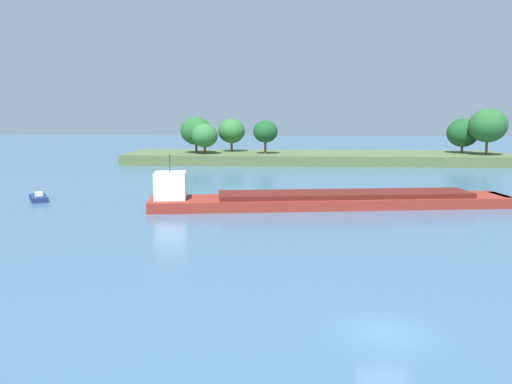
# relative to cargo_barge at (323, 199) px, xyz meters

# --- Properties ---
(ground_plane) EXTENTS (400.00, 400.00, 0.00)m
(ground_plane) POSITION_rel_cargo_barge_xyz_m (1.11, -33.25, -0.86)
(ground_plane) COLOR #3D607F
(treeline_island) EXTENTS (73.91, 17.37, 10.58)m
(treeline_island) POSITION_rel_cargo_barge_xyz_m (2.80, 49.99, 1.75)
(treeline_island) COLOR #4C6038
(treeline_island) RESTS_ON ground
(cargo_barge) EXTENTS (38.83, 11.33, 5.69)m
(cargo_barge) POSITION_rel_cargo_barge_xyz_m (0.00, 0.00, 0.00)
(cargo_barge) COLOR maroon
(cargo_barge) RESTS_ON ground
(small_motorboat) EXTENTS (3.65, 4.55, 1.04)m
(small_motorboat) POSITION_rel_cargo_barge_xyz_m (-32.23, 2.13, -0.56)
(small_motorboat) COLOR navy
(small_motorboat) RESTS_ON ground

